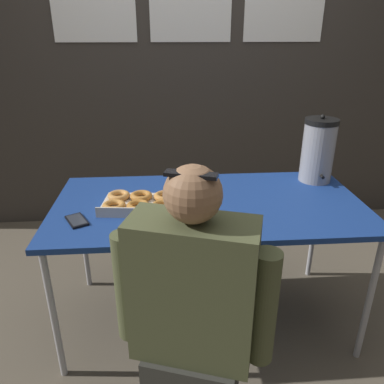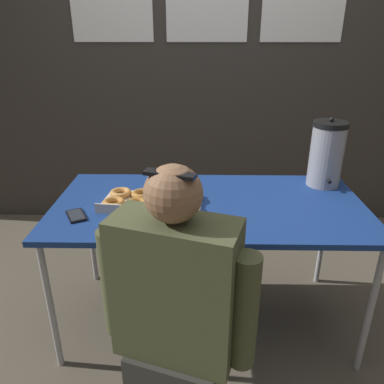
# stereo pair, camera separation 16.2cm
# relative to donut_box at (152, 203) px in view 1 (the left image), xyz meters

# --- Properties ---
(ground_plane) EXTENTS (12.00, 12.00, 0.00)m
(ground_plane) POSITION_rel_donut_box_xyz_m (0.29, 0.03, -0.77)
(ground_plane) COLOR brown
(back_wall) EXTENTS (6.00, 0.11, 2.61)m
(back_wall) POSITION_rel_donut_box_xyz_m (0.29, 1.38, 0.54)
(back_wall) COLOR #38332D
(back_wall) RESTS_ON ground
(folding_table) EXTENTS (1.59, 0.80, 0.75)m
(folding_table) POSITION_rel_donut_box_xyz_m (0.29, 0.03, -0.06)
(folding_table) COLOR navy
(folding_table) RESTS_ON ground
(donut_box) EXTENTS (0.53, 0.32, 0.05)m
(donut_box) POSITION_rel_donut_box_xyz_m (0.00, 0.00, 0.00)
(donut_box) COLOR beige
(donut_box) RESTS_ON folding_table
(coffee_urn) EXTENTS (0.19, 0.21, 0.39)m
(coffee_urn) POSITION_rel_donut_box_xyz_m (0.95, 0.29, 0.16)
(coffee_urn) COLOR #939399
(coffee_urn) RESTS_ON folding_table
(cell_phone) EXTENTS (0.13, 0.16, 0.01)m
(cell_phone) POSITION_rel_donut_box_xyz_m (-0.35, -0.13, -0.02)
(cell_phone) COLOR black
(cell_phone) RESTS_ON folding_table
(person_seated) EXTENTS (0.57, 0.34, 1.19)m
(person_seated) POSITION_rel_donut_box_xyz_m (0.16, -0.64, -0.21)
(person_seated) COLOR #33332D
(person_seated) RESTS_ON ground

